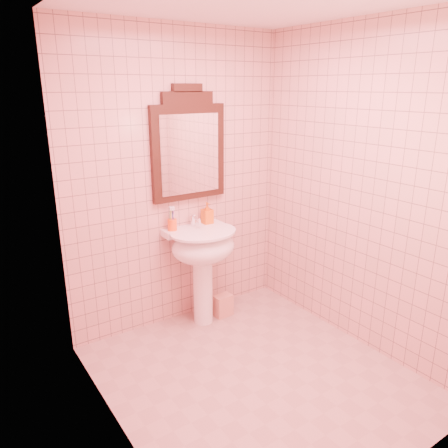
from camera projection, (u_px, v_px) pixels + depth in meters
floor at (256, 376)px, 3.19m from camera, size 2.20×2.20×0.00m
back_wall at (178, 182)px, 3.68m from camera, size 2.00×0.02×2.50m
pedestal_sink at (203, 253)px, 3.73m from camera, size 0.58×0.58×0.86m
faucet at (194, 220)px, 3.76m from camera, size 0.04×0.16×0.11m
mirror at (189, 148)px, 3.62m from camera, size 0.68×0.06×0.95m
toothbrush_cup at (172, 224)px, 3.66m from camera, size 0.08×0.08×0.18m
soap_dispenser at (207, 213)px, 3.83m from camera, size 0.09×0.09×0.19m
towel at (223, 305)px, 4.01m from camera, size 0.17×0.12×0.20m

